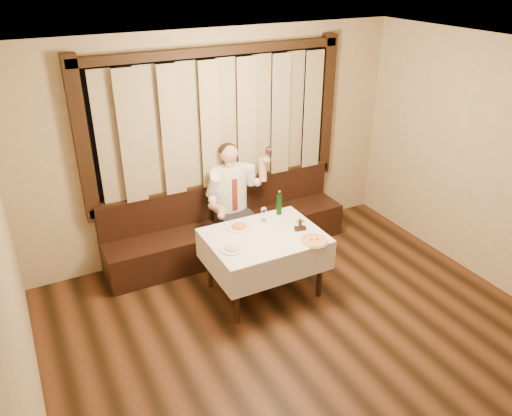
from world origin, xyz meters
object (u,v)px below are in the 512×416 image
banquette (227,230)px  cruet_caddy (300,226)px  pasta_red (239,225)px  pizza (314,241)px  seated_man (233,194)px  dining_table (264,243)px  green_bottle (279,204)px  pasta_cream (232,247)px

banquette → cruet_caddy: bearing=-69.7°
banquette → pasta_red: size_ratio=11.52×
pizza → seated_man: seated_man is taller
dining_table → green_bottle: (0.40, 0.37, 0.23)m
pasta_cream → dining_table: bearing=15.1°
banquette → pasta_cream: bearing=-111.3°
pasta_cream → green_bottle: size_ratio=0.87×
banquette → seated_man: size_ratio=2.15×
pasta_cream → cruet_caddy: (0.86, 0.03, 0.01)m
banquette → green_bottle: green_bottle is taller
pizza → pasta_cream: (-0.85, 0.26, 0.02)m
dining_table → pizza: 0.57m
banquette → pizza: size_ratio=10.36×
pasta_red → pasta_cream: pasta_red is taller
banquette → pizza: (0.41, -1.40, 0.46)m
dining_table → pizza: (0.41, -0.38, 0.12)m
pizza → green_bottle: size_ratio=1.02×
pizza → pasta_red: bearing=132.1°
seated_man → dining_table: bearing=-93.5°
pasta_red → seated_man: seated_man is taller
pasta_red → cruet_caddy: bearing=-31.1°
pasta_red → pizza: bearing=-47.9°
pizza → pasta_red: 0.88m
seated_man → pasta_cream: bearing=-115.6°
pasta_red → green_bottle: bearing=9.3°
banquette → pizza: 1.53m
banquette → pasta_cream: (-0.45, -1.14, 0.48)m
dining_table → cruet_caddy: 0.45m
dining_table → seated_man: bearing=86.5°
green_bottle → banquette: bearing=121.1°
pasta_cream → pasta_red: bearing=55.9°
banquette → seated_man: bearing=-57.7°
dining_table → cruet_caddy: (0.41, -0.09, 0.15)m
banquette → seated_man: seated_man is taller
pasta_cream → green_bottle: (0.84, 0.49, 0.09)m
pasta_red → banquette: bearing=76.4°
pizza → pasta_cream: bearing=163.1°
pizza → green_bottle: bearing=90.7°
seated_man → green_bottle: bearing=-59.1°
pasta_cream → cruet_caddy: 0.86m
pizza → seated_man: size_ratio=0.21×
pasta_red → green_bottle: size_ratio=0.92×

